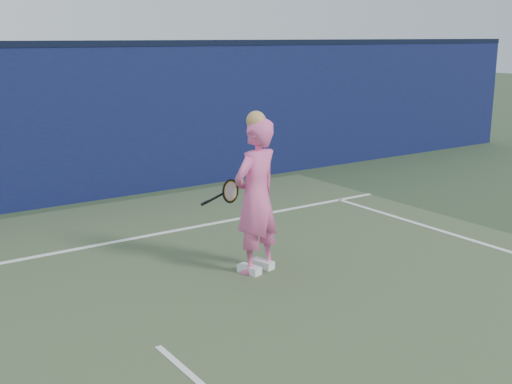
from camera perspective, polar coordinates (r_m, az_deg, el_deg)
player at (r=7.27m, az=0.00°, el=-0.37°), size 0.75×0.59×1.87m
racket at (r=7.52m, az=-2.47°, el=0.00°), size 0.54×0.14×0.29m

